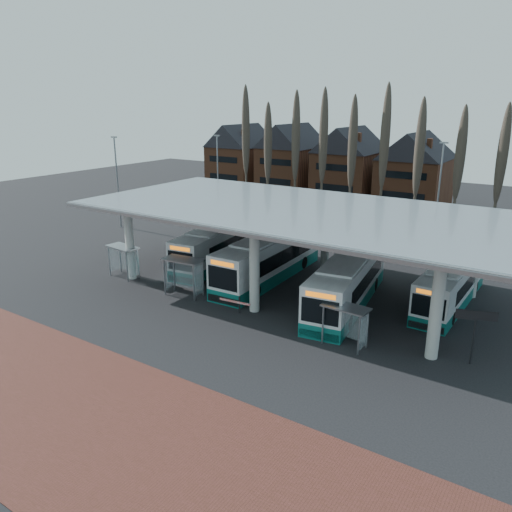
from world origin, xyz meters
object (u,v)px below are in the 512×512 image
Objects in this scene: bus_3 at (451,284)px; shelter_1 at (184,268)px; bus_1 at (269,258)px; bus_2 at (348,283)px; shelter_0 at (124,254)px; bus_0 at (220,245)px; shelter_2 at (346,317)px.

bus_3 is 19.24m from shelter_1.
bus_2 is at bearing -14.22° from bus_1.
bus_2 reaches higher than shelter_0.
bus_3 is 25.33m from shelter_0.
shelter_0 is at bearing -174.12° from bus_2.
bus_1 reaches higher than bus_0.
shelter_0 is (-23.80, -8.64, 0.43)m from bus_3.
bus_2 is (7.51, -1.61, -0.08)m from bus_1.
bus_3 is at bearing 26.14° from bus_2.
shelter_2 is (15.86, -8.63, 0.22)m from bus_0.
bus_1 is at bearing -18.83° from bus_0.
bus_0 is 8.07m from shelter_1.
shelter_0 is (-4.29, -7.26, 0.27)m from bus_0.
bus_2 is 7.39m from bus_3.
shelter_2 is at bearing -36.13° from bus_0.
bus_2 reaches higher than bus_3.
bus_1 is (5.91, -1.18, 0.10)m from bus_0.
bus_0 is 6.03m from bus_1.
bus_2 is at bearing -19.32° from bus_0.
bus_2 is 1.14× the size of bus_3.
shelter_1 is at bearing -164.24° from bus_2.
bus_3 is 10.66m from shelter_2.
shelter_2 is (13.32, -0.98, -0.22)m from shelter_1.
bus_2 is 4.37× the size of shelter_0.
shelter_1 is (-10.89, -4.86, 0.42)m from bus_2.
bus_3 is (19.51, 1.38, -0.16)m from bus_0.
shelter_0 is (-17.71, -4.47, 0.25)m from bus_2.
bus_3 is at bearing 26.04° from shelter_0.
bus_0 reaches higher than shelter_1.
shelter_2 is at bearing -38.94° from bus_1.
bus_1 reaches higher than bus_3.
shelter_1 is 13.36m from shelter_2.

